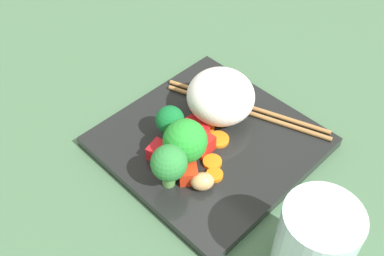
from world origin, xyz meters
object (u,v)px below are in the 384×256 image
object	(u,v)px
broccoli_floret_0	(185,141)
chopstick_pair	(245,108)
rice_mound	(221,96)
carrot_slice_3	(215,175)
square_plate	(209,142)
drinking_glass	(314,244)

from	to	relation	value
broccoli_floret_0	chopstick_pair	distance (cm)	12.66
rice_mound	broccoli_floret_0	distance (cm)	9.45
broccoli_floret_0	carrot_slice_3	distance (cm)	5.45
square_plate	chopstick_pair	world-z (taller)	chopstick_pair
carrot_slice_3	chopstick_pair	xyz separation A→B (cm)	(5.54, -11.07, 0.04)
rice_mound	broccoli_floret_0	world-z (taller)	rice_mound
square_plate	rice_mound	bearing A→B (deg)	-60.33
square_plate	rice_mound	distance (cm)	6.18
rice_mound	drinking_glass	world-z (taller)	drinking_glass
rice_mound	carrot_slice_3	xyz separation A→B (cm)	(-7.25, 7.86, -3.05)
broccoli_floret_0	square_plate	bearing A→B (deg)	-80.57
rice_mound	carrot_slice_3	bearing A→B (deg)	132.68
chopstick_pair	drinking_glass	world-z (taller)	drinking_glass
rice_mound	chopstick_pair	world-z (taller)	rice_mound
broccoli_floret_0	rice_mound	bearing A→B (deg)	-70.71
square_plate	carrot_slice_3	bearing A→B (deg)	142.43
drinking_glass	square_plate	bearing A→B (deg)	-12.56
drinking_glass	chopstick_pair	bearing A→B (deg)	-30.05
square_plate	chopstick_pair	distance (cm)	7.37
broccoli_floret_0	carrot_slice_3	world-z (taller)	broccoli_floret_0
broccoli_floret_0	chopstick_pair	bearing A→B (deg)	-83.35
square_plate	broccoli_floret_0	size ratio (longest dim) A/B	3.81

